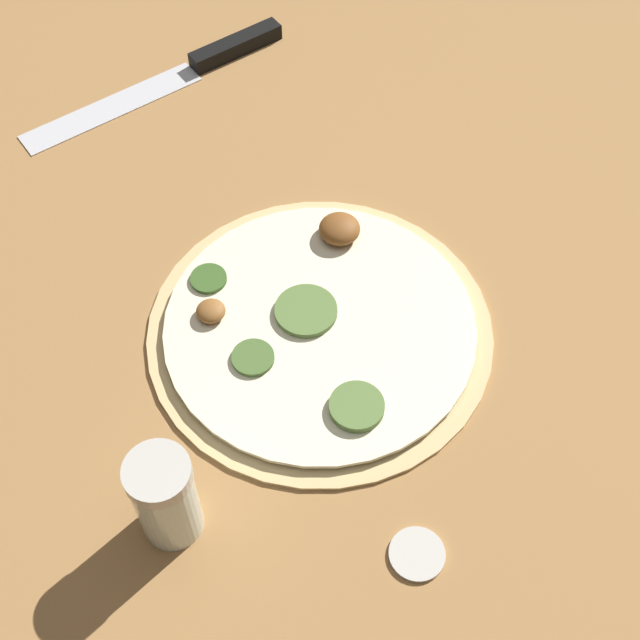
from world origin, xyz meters
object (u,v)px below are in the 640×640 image
knife (199,64)px  spice_jar (165,497)px  pizza (319,326)px  loose_cap (417,553)px

knife → spice_jar: size_ratio=2.74×
pizza → spice_jar: 0.22m
pizza → knife: (0.34, 0.17, 0.00)m
knife → loose_cap: bearing=74.5°
knife → spice_jar: spice_jar is taller
pizza → knife: 0.38m
knife → spice_jar: bearing=56.6°
pizza → knife: pizza is taller
pizza → loose_cap: bearing=-154.8°
knife → loose_cap: knife is taller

